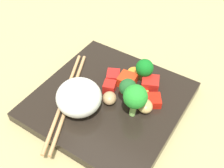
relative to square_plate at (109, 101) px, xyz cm
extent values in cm
cube|color=tan|center=(0.00, 0.00, -1.92)|extent=(110.00, 110.00, 2.00)
cube|color=black|center=(0.00, 0.00, 0.00)|extent=(25.31, 25.31, 1.84)
ellipsoid|color=white|center=(-2.77, -4.83, 3.73)|extent=(10.36, 10.32, 5.62)
cylinder|color=#6AA448|center=(2.57, 7.59, 1.80)|extent=(2.37, 2.33, 1.91)
sphere|color=#12731F|center=(2.82, 7.55, 3.81)|extent=(3.34, 3.34, 3.34)
cylinder|color=#74AD5C|center=(3.14, 0.96, 2.10)|extent=(1.60, 1.71, 2.46)
sphere|color=#205A26|center=(3.15, 1.00, 4.44)|extent=(3.01, 3.01, 3.01)
cylinder|color=#84BC58|center=(5.42, -0.88, 2.25)|extent=(1.15, 1.55, 2.81)
sphere|color=green|center=(5.53, -0.69, 5.09)|extent=(4.01, 4.01, 4.01)
cylinder|color=orange|center=(2.35, 3.28, 1.12)|extent=(3.24, 3.24, 0.41)
cylinder|color=orange|center=(0.58, 8.09, 1.18)|extent=(2.99, 2.99, 0.52)
cylinder|color=#F39B37|center=(4.50, 4.17, 1.21)|extent=(2.34, 2.34, 0.57)
cube|color=red|center=(0.86, 4.79, 1.86)|extent=(3.48, 3.47, 1.89)
cube|color=red|center=(7.04, 3.02, 1.65)|extent=(3.91, 3.87, 1.47)
cube|color=red|center=(-0.86, 1.43, 1.89)|extent=(2.76, 2.84, 1.94)
cube|color=red|center=(4.79, 6.45, 1.85)|extent=(4.08, 4.04, 1.87)
cube|color=red|center=(-2.19, 4.67, 1.57)|extent=(3.42, 3.61, 1.30)
ellipsoid|color=tan|center=(6.66, 0.99, 1.91)|extent=(3.94, 3.94, 1.98)
ellipsoid|color=tan|center=(0.67, -0.88, 1.96)|extent=(3.42, 3.52, 2.07)
cylinder|color=tan|center=(-6.56, -4.68, 1.23)|extent=(10.38, 21.46, 0.63)
cylinder|color=tan|center=(-5.57, -4.22, 1.23)|extent=(10.38, 21.46, 0.63)
camera|label=1|loc=(18.49, -27.11, 36.92)|focal=43.53mm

